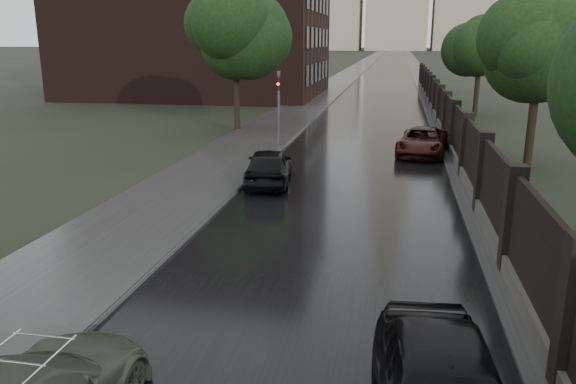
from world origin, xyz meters
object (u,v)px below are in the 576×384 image
at_px(tree_right_b, 540,54).
at_px(hatchback_left, 269,166).
at_px(car_right_far, 423,142).
at_px(traffic_light, 279,102).
at_px(tree_right_c, 480,48).
at_px(tree_left_far, 235,45).

distance_m(tree_right_b, hatchback_left, 12.34).
xyz_separation_m(tree_right_b, car_right_far, (-4.42, 2.47, -4.28)).
xyz_separation_m(tree_right_b, hatchback_left, (-10.63, -4.63, -4.22)).
bearing_deg(tree_right_b, traffic_light, 165.76).
height_order(tree_right_c, hatchback_left, tree_right_c).
distance_m(tree_right_c, car_right_far, 16.71).
distance_m(tree_left_far, car_right_far, 13.20).
relative_size(tree_right_b, tree_right_c, 1.00).
relative_size(tree_left_far, car_right_far, 1.53).
bearing_deg(tree_left_far, tree_right_c, 32.83).
xyz_separation_m(tree_left_far, tree_right_c, (15.50, 10.00, -0.29)).
bearing_deg(tree_right_b, car_right_far, 150.85).
distance_m(traffic_light, car_right_far, 7.59).
xyz_separation_m(tree_left_far, car_right_far, (11.08, -5.53, -4.57)).
xyz_separation_m(tree_left_far, traffic_light, (3.70, -5.01, -2.84)).
bearing_deg(tree_left_far, traffic_light, -53.53).
xyz_separation_m(tree_right_b, tree_right_c, (0.00, 18.00, 0.00)).
bearing_deg(car_right_far, tree_left_far, 161.04).
height_order(tree_left_far, hatchback_left, tree_left_far).
distance_m(traffic_light, hatchback_left, 7.89).
distance_m(hatchback_left, car_right_far, 9.42).
relative_size(tree_right_b, traffic_light, 1.75).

